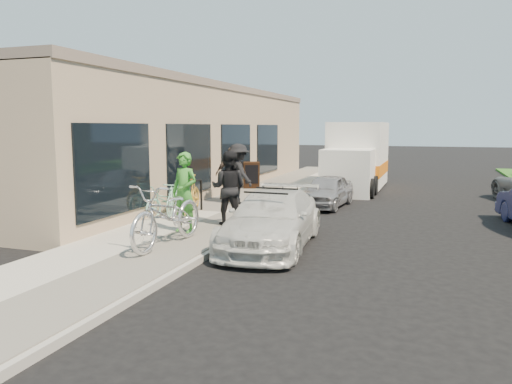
% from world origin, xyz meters
% --- Properties ---
extents(ground, '(120.00, 120.00, 0.00)m').
position_xyz_m(ground, '(0.00, 0.00, 0.00)').
color(ground, black).
rests_on(ground, ground).
extents(sidewalk, '(3.00, 34.00, 0.15)m').
position_xyz_m(sidewalk, '(-2.00, 3.00, 0.07)').
color(sidewalk, '#B0AC9F').
rests_on(sidewalk, ground).
extents(curb, '(0.12, 34.00, 0.13)m').
position_xyz_m(curb, '(-0.45, 3.00, 0.07)').
color(curb, '#A5A197').
rests_on(curb, ground).
extents(storefront, '(3.60, 20.00, 4.22)m').
position_xyz_m(storefront, '(-5.24, 7.99, 2.12)').
color(storefront, tan).
rests_on(storefront, ground).
extents(bike_rack, '(0.27, 0.62, 0.93)m').
position_xyz_m(bike_rack, '(-2.81, 2.84, 0.71)').
color(bike_rack, black).
rests_on(bike_rack, sidewalk).
extents(sandwich_board, '(0.83, 0.83, 1.06)m').
position_xyz_m(sandwich_board, '(-3.04, 8.51, 0.69)').
color(sandwich_board, '#321A0D').
rests_on(sandwich_board, sidewalk).
extents(sedan_white, '(1.98, 4.31, 1.26)m').
position_xyz_m(sedan_white, '(0.48, 0.00, 0.61)').
color(sedan_white, silver).
rests_on(sedan_white, ground).
extents(sedan_silver, '(1.52, 3.19, 1.05)m').
position_xyz_m(sedan_silver, '(0.53, 5.85, 0.53)').
color(sedan_silver, '#97969B').
rests_on(sedan_silver, ground).
extents(moving_truck, '(2.18, 5.70, 2.79)m').
position_xyz_m(moving_truck, '(0.78, 10.96, 1.24)').
color(moving_truck, white).
rests_on(moving_truck, ground).
extents(tandem_bike, '(1.03, 2.57, 1.33)m').
position_xyz_m(tandem_bike, '(-1.39, -1.21, 0.81)').
color(tandem_bike, silver).
rests_on(tandem_bike, sidewalk).
extents(woman_rider, '(0.77, 0.59, 1.88)m').
position_xyz_m(woman_rider, '(-1.72, 0.16, 1.09)').
color(woman_rider, '#38892D').
rests_on(woman_rider, sidewalk).
extents(man_standing, '(0.98, 0.81, 1.87)m').
position_xyz_m(man_standing, '(-1.07, 1.31, 1.09)').
color(man_standing, black).
rests_on(man_standing, sidewalk).
extents(cruiser_bike_a, '(0.79, 1.65, 0.96)m').
position_xyz_m(cruiser_bike_a, '(-3.05, 2.13, 0.63)').
color(cruiser_bike_a, '#88CBB3').
rests_on(cruiser_bike_a, sidewalk).
extents(cruiser_bike_b, '(1.00, 1.72, 0.86)m').
position_xyz_m(cruiser_bike_b, '(-3.13, 1.90, 0.58)').
color(cruiser_bike_b, '#88CBB3').
rests_on(cruiser_bike_b, sidewalk).
extents(cruiser_bike_c, '(0.81, 1.87, 1.09)m').
position_xyz_m(cruiser_bike_c, '(-2.76, 2.51, 0.70)').
color(cruiser_bike_c, gold).
rests_on(cruiser_bike_c, sidewalk).
extents(bystander_a, '(1.43, 1.30, 1.93)m').
position_xyz_m(bystander_a, '(-2.07, 4.56, 1.11)').
color(bystander_a, black).
rests_on(bystander_a, sidewalk).
extents(bystander_b, '(1.10, 1.00, 1.80)m').
position_xyz_m(bystander_b, '(-2.53, 5.07, 1.05)').
color(bystander_b, '#4E4038').
rests_on(bystander_b, sidewalk).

